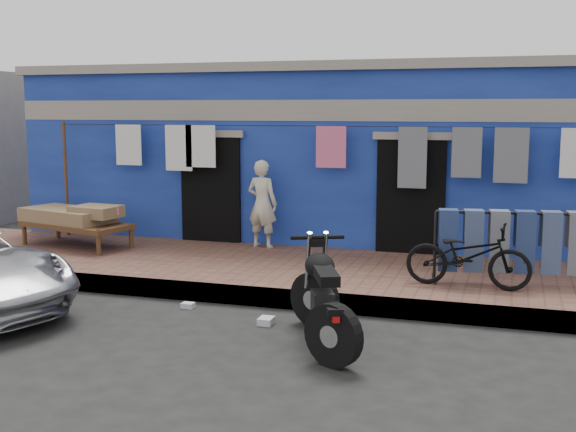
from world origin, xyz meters
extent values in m
plane|color=black|center=(0.00, 0.00, 0.00)|extent=(80.00, 80.00, 0.00)
cube|color=brown|center=(0.00, 3.00, 0.12)|extent=(28.00, 3.00, 0.25)
cube|color=gray|center=(0.00, 1.55, 0.12)|extent=(28.00, 0.10, 0.25)
cube|color=navy|center=(0.00, 7.00, 1.60)|extent=(12.00, 5.00, 3.20)
cube|color=#9E9384|center=(0.00, 4.56, 2.55)|extent=(12.00, 0.14, 0.35)
cube|color=#9E9384|center=(0.00, 7.00, 3.28)|extent=(12.20, 5.20, 0.16)
cube|color=black|center=(-2.20, 4.48, 1.05)|extent=(1.10, 0.10, 2.10)
cube|color=black|center=(1.30, 4.48, 1.05)|extent=(1.10, 0.10, 2.10)
cylinder|color=brown|center=(-5.00, 4.25, 1.30)|extent=(0.06, 0.06, 2.10)
cylinder|color=black|center=(0.00, 4.25, 2.30)|extent=(10.00, 0.01, 0.01)
cube|color=silver|center=(-3.68, 4.25, 1.94)|extent=(0.50, 0.02, 0.72)
cube|color=silver|center=(-2.70, 4.25, 1.90)|extent=(0.50, 0.02, 0.79)
cube|color=silver|center=(-2.28, 4.25, 1.94)|extent=(0.55, 0.02, 0.72)
cube|color=#D75E86|center=(0.02, 4.25, 1.96)|extent=(0.50, 0.02, 0.67)
cube|color=slate|center=(1.34, 4.25, 1.82)|extent=(0.45, 0.02, 0.96)
cube|color=slate|center=(2.17, 4.25, 1.91)|extent=(0.45, 0.02, 0.77)
cube|color=slate|center=(2.82, 4.25, 1.88)|extent=(0.50, 0.02, 0.84)
imported|color=beige|center=(-1.15, 4.20, 0.99)|extent=(0.59, 0.45, 1.49)
imported|color=black|center=(2.35, 2.40, 0.77)|extent=(1.64, 0.68, 1.04)
cube|color=silver|center=(-1.11, 1.18, 0.04)|extent=(0.16, 0.13, 0.07)
cube|color=silver|center=(0.83, 1.00, 0.04)|extent=(0.20, 0.22, 0.09)
cube|color=silver|center=(0.10, 0.81, 0.04)|extent=(0.17, 0.21, 0.08)
camera|label=1|loc=(2.88, -7.14, 2.58)|focal=45.00mm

